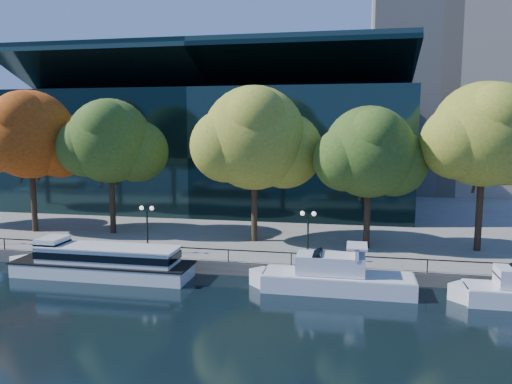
% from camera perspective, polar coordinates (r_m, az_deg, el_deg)
% --- Properties ---
extents(ground, '(160.00, 160.00, 0.00)m').
position_cam_1_polar(ground, '(38.67, -11.71, -10.10)').
color(ground, black).
rests_on(ground, ground).
extents(promenade, '(90.00, 67.08, 1.00)m').
position_cam_1_polar(promenade, '(72.61, -0.51, -1.27)').
color(promenade, slate).
rests_on(promenade, ground).
extents(railing, '(88.20, 0.08, 0.99)m').
position_cam_1_polar(railing, '(41.05, -10.01, -6.21)').
color(railing, black).
rests_on(railing, promenade).
extents(convention_building, '(50.00, 24.57, 21.43)m').
position_cam_1_polar(convention_building, '(68.32, -4.60, 4.90)').
color(convention_building, black).
rests_on(convention_building, ground).
extents(tour_boat, '(15.47, 3.45, 2.94)m').
position_cam_1_polar(tour_boat, '(40.95, -17.62, -7.49)').
color(tour_boat, silver).
rests_on(tour_boat, ground).
extents(cruiser_near, '(11.76, 3.03, 3.41)m').
position_cam_1_polar(cruiser_near, '(36.20, 8.58, -9.50)').
color(cruiser_near, silver).
rests_on(cruiser_near, ground).
extents(tree_1, '(10.95, 8.98, 14.18)m').
position_cam_1_polar(tree_1, '(54.50, -24.31, 5.82)').
color(tree_1, black).
rests_on(tree_1, promenade).
extents(tree_2, '(10.30, 8.45, 13.30)m').
position_cam_1_polar(tree_2, '(50.92, -16.20, 5.42)').
color(tree_2, black).
rests_on(tree_2, promenade).
extents(tree_3, '(11.82, 9.69, 14.29)m').
position_cam_1_polar(tree_3, '(45.43, 0.03, 5.95)').
color(tree_3, black).
rests_on(tree_3, promenade).
extents(tree_4, '(9.86, 8.08, 12.36)m').
position_cam_1_polar(tree_4, '(43.92, 12.99, 4.25)').
color(tree_4, black).
rests_on(tree_4, promenade).
extents(tree_5, '(10.97, 9.00, 14.32)m').
position_cam_1_polar(tree_5, '(45.98, 24.82, 5.76)').
color(tree_5, black).
rests_on(tree_5, promenade).
extents(lamp_1, '(1.26, 0.36, 4.03)m').
position_cam_1_polar(lamp_1, '(42.62, -12.35, -2.96)').
color(lamp_1, black).
rests_on(lamp_1, promenade).
extents(lamp_2, '(1.26, 0.36, 4.03)m').
position_cam_1_polar(lamp_2, '(39.28, 5.97, -3.71)').
color(lamp_2, black).
rests_on(lamp_2, promenade).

